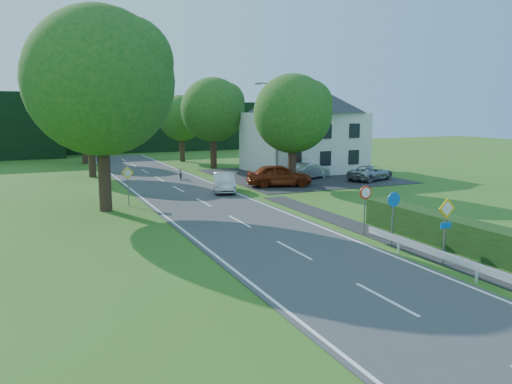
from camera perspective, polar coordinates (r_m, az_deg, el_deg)
name	(u,v)px	position (r m, az deg, el deg)	size (l,w,h in m)	color
road	(226,215)	(28.17, -3.46, -2.59)	(7.00, 80.00, 0.04)	#3D3D40
parking_pad	(300,176)	(44.83, 5.04, 1.85)	(14.00, 16.00, 0.04)	black
line_edge_left	(169,219)	(27.22, -9.88, -3.08)	(0.12, 80.00, 0.01)	white
line_edge_right	(277,209)	(29.44, 2.47, -2.01)	(0.12, 80.00, 0.01)	white
line_centre	(226,214)	(28.16, -3.46, -2.54)	(0.12, 80.00, 0.01)	white
tree_main	(101,110)	(30.03, -17.28, 8.90)	(9.40, 9.40, 11.64)	#184E17
tree_left_far	(90,128)	(46.07, -18.41, 6.94)	(7.00, 7.00, 8.58)	#184E17
tree_right_far	(213,123)	(50.65, -4.93, 7.84)	(7.40, 7.40, 9.09)	#184E17
tree_left_back	(83,127)	(58.06, -19.14, 7.05)	(6.60, 6.60, 8.07)	#184E17
tree_right_back	(182,128)	(58.00, -8.49, 7.20)	(6.20, 6.20, 7.56)	#184E17
tree_right_mid	(292,131)	(38.42, 4.19, 7.01)	(7.00, 7.00, 8.58)	#184E17
treeline_right	(165,127)	(73.99, -10.37, 7.37)	(30.00, 5.00, 7.00)	black
house_white	(304,125)	(48.07, 5.46, 7.59)	(10.60, 8.40, 8.60)	silver
streetlight	(276,128)	(39.99, 2.27, 7.37)	(2.03, 0.18, 8.00)	slate
sign_priority_right	(446,219)	(20.05, 20.89, -2.89)	(0.78, 0.09, 2.59)	slate
sign_roundabout	(393,208)	(22.25, 15.42, -1.77)	(0.64, 0.08, 2.37)	slate
sign_speed_limit	(365,198)	(23.77, 12.39, -0.72)	(0.64, 0.11, 2.37)	slate
sign_priority_left	(128,178)	(31.49, -14.43, 1.54)	(0.78, 0.09, 2.44)	slate
moving_car	(224,182)	(35.85, -3.65, 1.13)	(1.45, 4.15, 1.37)	silver
motorcycle	(181,173)	(42.65, -8.60, 2.12)	(0.69, 1.96, 1.03)	black
parked_car_red	(279,175)	(38.41, 2.66, 1.93)	(2.01, 5.00, 1.70)	maroon
parked_car_silver_a	(309,170)	(42.92, 6.11, 2.47)	(1.48, 4.23, 1.40)	#BDBCC2
parked_car_silver_b	(371,173)	(42.75, 12.98, 2.15)	(2.05, 4.45, 1.24)	#9E9FA4
parasol	(297,167)	(43.20, 4.75, 2.87)	(2.08, 2.12, 1.91)	#AB0D1B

